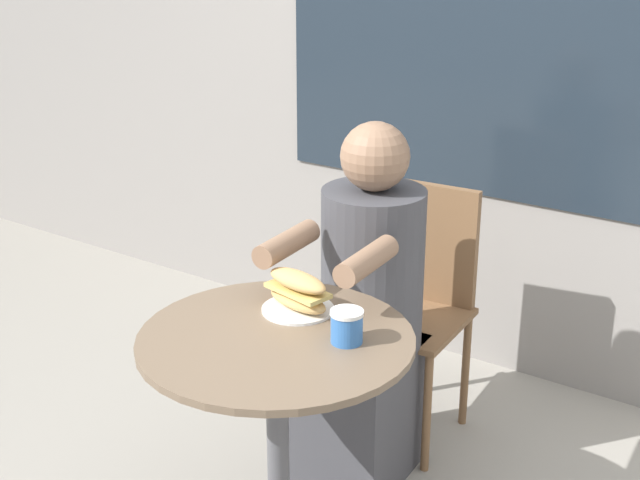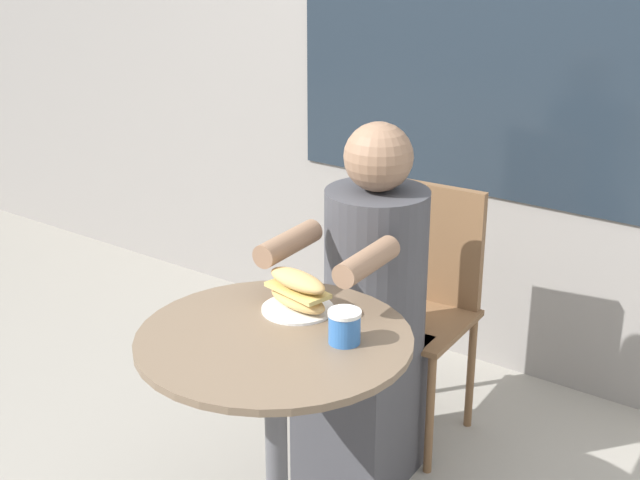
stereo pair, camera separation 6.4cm
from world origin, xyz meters
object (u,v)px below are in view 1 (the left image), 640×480
at_px(seated_diner, 366,328).
at_px(cafe_table, 277,402).
at_px(diner_chair, 417,288).
at_px(drink_cup, 347,326).
at_px(sandwich_on_plate, 298,293).

bearing_deg(seated_diner, cafe_table, 91.80).
distance_m(diner_chair, seated_diner, 0.35).
distance_m(diner_chair, drink_cup, 0.87).
xyz_separation_m(cafe_table, drink_cup, (0.17, 0.07, 0.24)).
bearing_deg(sandwich_on_plate, cafe_table, -74.48).
bearing_deg(diner_chair, cafe_table, 90.08).
distance_m(cafe_table, drink_cup, 0.30).
xyz_separation_m(cafe_table, diner_chair, (-0.06, 0.88, -0.01)).
bearing_deg(seated_diner, drink_cup, 111.69).
bearing_deg(diner_chair, seated_diner, 87.42).
distance_m(cafe_table, diner_chair, 0.88).
height_order(diner_chair, drink_cup, diner_chair).
height_order(cafe_table, seated_diner, seated_diner).
xyz_separation_m(seated_diner, sandwich_on_plate, (0.01, -0.38, 0.26)).
relative_size(cafe_table, seated_diner, 0.62).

